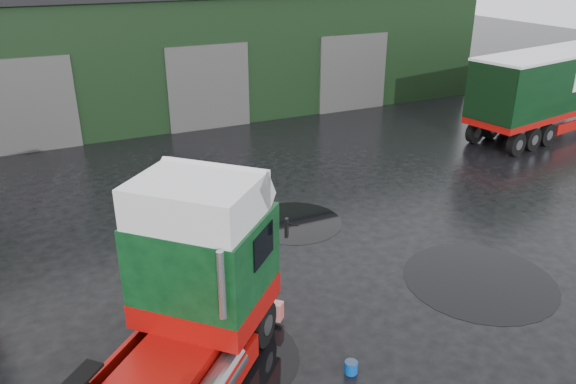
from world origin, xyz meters
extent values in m
plane|color=black|center=(0.00, 0.00, 0.00)|extent=(100.00, 100.00, 0.00)
cube|color=black|center=(2.00, 20.00, 3.00)|extent=(32.00, 12.00, 6.00)
cylinder|color=#0741AA|center=(-0.84, -3.81, 0.13)|extent=(0.33, 0.33, 0.26)
cylinder|color=black|center=(-3.07, -2.29, 0.00)|extent=(3.23, 3.23, 0.01)
cylinder|color=black|center=(1.14, 2.94, 0.00)|extent=(3.09, 3.09, 0.01)
cylinder|color=black|center=(4.07, -2.26, 0.00)|extent=(3.98, 3.98, 0.01)
camera|label=1|loc=(-5.96, -11.54, 8.06)|focal=35.00mm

